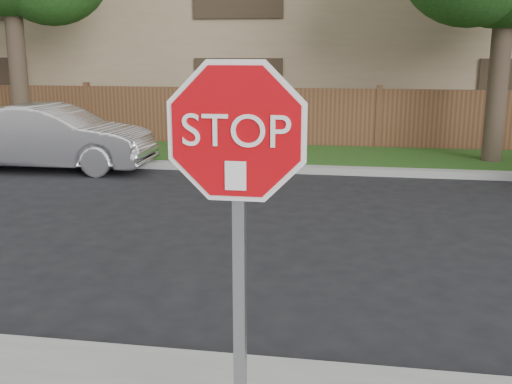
# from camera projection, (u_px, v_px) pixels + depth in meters

# --- Properties ---
(ground) EXTENTS (90.00, 90.00, 0.00)m
(ground) POSITION_uv_depth(u_px,v_px,m) (417.00, 380.00, 4.75)
(ground) COLOR black
(ground) RESTS_ON ground
(far_curb) EXTENTS (70.00, 0.30, 0.15)m
(far_curb) POSITION_uv_depth(u_px,v_px,m) (381.00, 172.00, 12.55)
(far_curb) COLOR gray
(far_curb) RESTS_ON ground
(grass_strip) EXTENTS (70.00, 3.00, 0.12)m
(grass_strip) POSITION_uv_depth(u_px,v_px,m) (379.00, 159.00, 14.14)
(grass_strip) COLOR #1E4714
(grass_strip) RESTS_ON ground
(fence) EXTENTS (70.00, 0.12, 1.60)m
(fence) POSITION_uv_depth(u_px,v_px,m) (378.00, 120.00, 15.51)
(fence) COLOR #4F2E1B
(fence) RESTS_ON ground
(apartment_building) EXTENTS (35.20, 9.20, 7.20)m
(apartment_building) POSITION_uv_depth(u_px,v_px,m) (377.00, 21.00, 20.25)
(apartment_building) COLOR #917B5A
(apartment_building) RESTS_ON ground
(stop_sign) EXTENTS (1.01, 0.13, 2.55)m
(stop_sign) POSITION_uv_depth(u_px,v_px,m) (237.00, 193.00, 3.09)
(stop_sign) COLOR gray
(stop_sign) RESTS_ON sidewalk_near
(sedan_left) EXTENTS (4.37, 1.63, 1.43)m
(sedan_left) POSITION_uv_depth(u_px,v_px,m) (53.00, 137.00, 13.02)
(sedan_left) COLOR silver
(sedan_left) RESTS_ON ground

